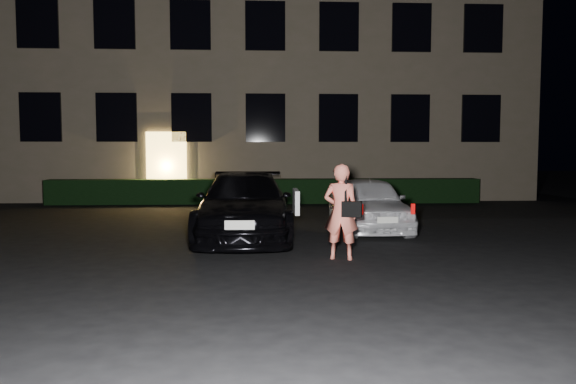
{
  "coord_description": "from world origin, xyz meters",
  "views": [
    {
      "loc": [
        -0.31,
        -9.08,
        1.86
      ],
      "look_at": [
        0.3,
        2.0,
        1.03
      ],
      "focal_mm": 35.0,
      "sensor_mm": 36.0,
      "label": 1
    }
  ],
  "objects": [
    {
      "name": "hatch",
      "position": [
        2.25,
        3.65,
        0.63
      ],
      "size": [
        1.54,
        3.71,
        1.26
      ],
      "rotation": [
        0.0,
        0.0,
        0.02
      ],
      "color": "white",
      "rests_on": "ground"
    },
    {
      "name": "sedan",
      "position": [
        -0.57,
        2.76,
        0.69
      ],
      "size": [
        2.07,
        4.87,
        1.38
      ],
      "rotation": [
        0.0,
        0.0,
        -0.01
      ],
      "color": "black",
      "rests_on": "ground"
    },
    {
      "name": "ground",
      "position": [
        0.0,
        0.0,
        0.0
      ],
      "size": [
        80.0,
        80.0,
        0.0
      ],
      "primitive_type": "plane",
      "color": "black",
      "rests_on": "ground"
    },
    {
      "name": "building",
      "position": [
        -0.0,
        14.99,
        6.0
      ],
      "size": [
        20.0,
        8.11,
        12.0
      ],
      "color": "brown",
      "rests_on": "ground"
    },
    {
      "name": "man",
      "position": [
        1.12,
        0.32,
        0.82
      ],
      "size": [
        0.68,
        0.56,
        1.63
      ],
      "rotation": [
        0.0,
        0.0,
        2.83
      ],
      "color": "#FF7C65",
      "rests_on": "ground"
    },
    {
      "name": "hedge",
      "position": [
        0.0,
        10.5,
        0.42
      ],
      "size": [
        15.0,
        0.7,
        0.85
      ],
      "primitive_type": "cube",
      "color": "black",
      "rests_on": "ground"
    }
  ]
}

